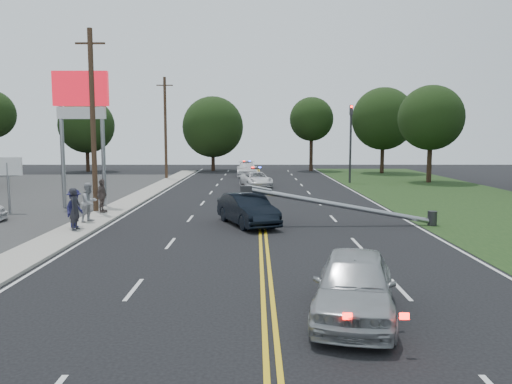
{
  "coord_description": "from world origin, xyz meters",
  "views": [
    {
      "loc": [
        -0.32,
        -15.44,
        4.23
      ],
      "look_at": [
        -0.3,
        7.24,
        1.7
      ],
      "focal_mm": 35.0,
      "sensor_mm": 36.0,
      "label": 1
    }
  ],
  "objects_px": {
    "utility_pole_far": "(165,128)",
    "bystander_c": "(74,208)",
    "pylon_sign": "(81,106)",
    "traffic_signal": "(351,137)",
    "emergency_a": "(256,179)",
    "crashed_sedan": "(248,209)",
    "waiting_sedan": "(354,284)",
    "bystander_d": "(102,196)",
    "emergency_b": "(247,169)",
    "fallen_streetlight": "(350,207)",
    "utility_pole_mid": "(93,121)",
    "bystander_a": "(75,209)",
    "bystander_b": "(89,202)",
    "small_sign": "(8,171)"
  },
  "relations": [
    {
      "from": "crashed_sedan",
      "to": "utility_pole_mid",
      "type": "bearing_deg",
      "value": 133.25
    },
    {
      "from": "emergency_b",
      "to": "bystander_d",
      "type": "height_order",
      "value": "bystander_d"
    },
    {
      "from": "emergency_b",
      "to": "bystander_a",
      "type": "relative_size",
      "value": 2.8
    },
    {
      "from": "emergency_b",
      "to": "bystander_d",
      "type": "distance_m",
      "value": 27.14
    },
    {
      "from": "fallen_streetlight",
      "to": "utility_pole_mid",
      "type": "distance_m",
      "value": 14.58
    },
    {
      "from": "emergency_b",
      "to": "pylon_sign",
      "type": "bearing_deg",
      "value": -113.61
    },
    {
      "from": "utility_pole_mid",
      "to": "bystander_d",
      "type": "height_order",
      "value": "utility_pole_mid"
    },
    {
      "from": "waiting_sedan",
      "to": "bystander_b",
      "type": "height_order",
      "value": "bystander_b"
    },
    {
      "from": "emergency_a",
      "to": "traffic_signal",
      "type": "bearing_deg",
      "value": 8.36
    },
    {
      "from": "utility_pole_mid",
      "to": "traffic_signal",
      "type": "bearing_deg",
      "value": 45.8
    },
    {
      "from": "utility_pole_far",
      "to": "bystander_a",
      "type": "bearing_deg",
      "value": -88.09
    },
    {
      "from": "pylon_sign",
      "to": "crashed_sedan",
      "type": "xyz_separation_m",
      "value": [
        9.8,
        -5.83,
        -5.24
      ]
    },
    {
      "from": "bystander_b",
      "to": "bystander_c",
      "type": "bearing_deg",
      "value": -160.19
    },
    {
      "from": "small_sign",
      "to": "crashed_sedan",
      "type": "distance_m",
      "value": 13.93
    },
    {
      "from": "waiting_sedan",
      "to": "fallen_streetlight",
      "type": "bearing_deg",
      "value": 92.34
    },
    {
      "from": "emergency_a",
      "to": "bystander_b",
      "type": "bearing_deg",
      "value": -127.77
    },
    {
      "from": "waiting_sedan",
      "to": "crashed_sedan",
      "type": "bearing_deg",
      "value": 115.09
    },
    {
      "from": "pylon_sign",
      "to": "utility_pole_far",
      "type": "relative_size",
      "value": 0.8
    },
    {
      "from": "traffic_signal",
      "to": "crashed_sedan",
      "type": "height_order",
      "value": "traffic_signal"
    },
    {
      "from": "bystander_a",
      "to": "bystander_d",
      "type": "bearing_deg",
      "value": 7.24
    },
    {
      "from": "pylon_sign",
      "to": "traffic_signal",
      "type": "height_order",
      "value": "pylon_sign"
    },
    {
      "from": "pylon_sign",
      "to": "emergency_a",
      "type": "distance_m",
      "value": 17.05
    },
    {
      "from": "utility_pole_far",
      "to": "bystander_c",
      "type": "bearing_deg",
      "value": -88.58
    },
    {
      "from": "pylon_sign",
      "to": "fallen_streetlight",
      "type": "bearing_deg",
      "value": -22.22
    },
    {
      "from": "small_sign",
      "to": "bystander_b",
      "type": "bearing_deg",
      "value": -32.04
    },
    {
      "from": "pylon_sign",
      "to": "emergency_b",
      "type": "distance_m",
      "value": 25.82
    },
    {
      "from": "traffic_signal",
      "to": "crashed_sedan",
      "type": "xyz_separation_m",
      "value": [
        -9.0,
        -21.82,
        -3.45
      ]
    },
    {
      "from": "crashed_sedan",
      "to": "bystander_b",
      "type": "bearing_deg",
      "value": 155.21
    },
    {
      "from": "utility_pole_far",
      "to": "bystander_c",
      "type": "relative_size",
      "value": 5.72
    },
    {
      "from": "bystander_a",
      "to": "pylon_sign",
      "type": "bearing_deg",
      "value": 18.93
    },
    {
      "from": "traffic_signal",
      "to": "crashed_sedan",
      "type": "relative_size",
      "value": 1.53
    },
    {
      "from": "crashed_sedan",
      "to": "waiting_sedan",
      "type": "bearing_deg",
      "value": -100.01
    },
    {
      "from": "fallen_streetlight",
      "to": "emergency_a",
      "type": "bearing_deg",
      "value": 103.52
    },
    {
      "from": "fallen_streetlight",
      "to": "bystander_c",
      "type": "relative_size",
      "value": 5.35
    },
    {
      "from": "traffic_signal",
      "to": "crashed_sedan",
      "type": "distance_m",
      "value": 23.86
    },
    {
      "from": "bystander_b",
      "to": "bystander_c",
      "type": "xyz_separation_m",
      "value": [
        -0.15,
        -1.58,
        -0.07
      ]
    },
    {
      "from": "bystander_a",
      "to": "bystander_c",
      "type": "relative_size",
      "value": 1.07
    },
    {
      "from": "waiting_sedan",
      "to": "emergency_b",
      "type": "distance_m",
      "value": 41.71
    },
    {
      "from": "pylon_sign",
      "to": "crashed_sedan",
      "type": "height_order",
      "value": "pylon_sign"
    },
    {
      "from": "crashed_sedan",
      "to": "fallen_streetlight",
      "type": "bearing_deg",
      "value": -24.51
    },
    {
      "from": "traffic_signal",
      "to": "utility_pole_far",
      "type": "height_order",
      "value": "utility_pole_far"
    },
    {
      "from": "small_sign",
      "to": "waiting_sedan",
      "type": "xyz_separation_m",
      "value": [
        16.0,
        -16.06,
        -1.56
      ]
    },
    {
      "from": "utility_pole_mid",
      "to": "bystander_c",
      "type": "xyz_separation_m",
      "value": [
        0.67,
        -5.1,
        -4.09
      ]
    },
    {
      "from": "pylon_sign",
      "to": "traffic_signal",
      "type": "relative_size",
      "value": 1.13
    },
    {
      "from": "crashed_sedan",
      "to": "bystander_a",
      "type": "height_order",
      "value": "bystander_a"
    },
    {
      "from": "traffic_signal",
      "to": "utility_pole_mid",
      "type": "distance_m",
      "value": 25.12
    },
    {
      "from": "utility_pole_mid",
      "to": "utility_pole_far",
      "type": "xyz_separation_m",
      "value": [
        0.0,
        22.0,
        0.0
      ]
    },
    {
      "from": "pylon_sign",
      "to": "bystander_a",
      "type": "relative_size",
      "value": 4.29
    },
    {
      "from": "utility_pole_far",
      "to": "bystander_d",
      "type": "xyz_separation_m",
      "value": [
        0.53,
        -22.58,
        -4.06
      ]
    },
    {
      "from": "crashed_sedan",
      "to": "emergency_b",
      "type": "distance_m",
      "value": 29.36
    }
  ]
}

